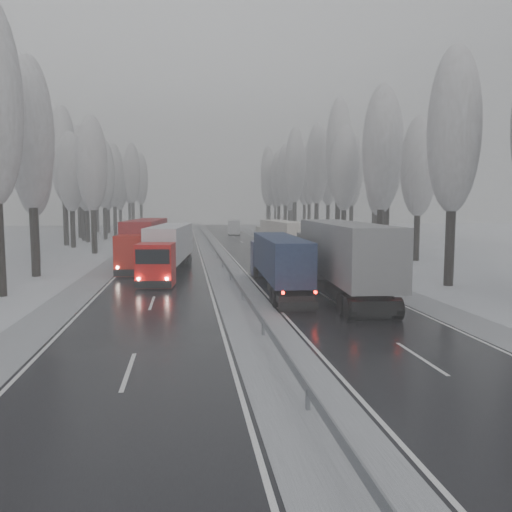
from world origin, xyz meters
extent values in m
plane|color=silver|center=(0.00, 0.00, 0.00)|extent=(260.00, 260.00, 0.00)
cube|color=black|center=(5.25, 30.00, 0.01)|extent=(7.50, 200.00, 0.03)
cube|color=black|center=(-5.25, 30.00, 0.01)|extent=(7.50, 200.00, 0.03)
cube|color=#ACAEB5|center=(0.00, 30.00, 0.02)|extent=(3.00, 200.00, 0.04)
cube|color=#ACAEB5|center=(10.20, 30.00, 0.02)|extent=(2.40, 200.00, 0.04)
cube|color=#ACAEB5|center=(-10.20, 30.00, 0.02)|extent=(2.40, 200.00, 0.04)
cube|color=slate|center=(0.00, 30.00, 0.60)|extent=(0.06, 200.00, 0.32)
cube|color=slate|center=(0.00, -4.00, 0.30)|extent=(0.12, 0.12, 0.60)
cube|color=slate|center=(0.00, 28.00, 0.30)|extent=(0.12, 0.12, 0.60)
cube|color=slate|center=(0.00, 60.00, 0.30)|extent=(0.12, 0.12, 0.60)
cylinder|color=black|center=(15.04, 15.67, 2.80)|extent=(0.68, 0.68, 5.60)
ellipsoid|color=gray|center=(15.04, 15.67, 10.80)|extent=(3.60, 3.60, 11.45)
cylinder|color=black|center=(14.51, 27.03, 2.81)|extent=(0.68, 0.68, 5.62)
ellipsoid|color=gray|center=(14.51, 27.03, 10.84)|extent=(3.60, 3.60, 11.48)
cylinder|color=black|center=(20.02, 31.03, 2.47)|extent=(0.64, 0.64, 4.94)
ellipsoid|color=gray|center=(20.02, 31.03, 9.53)|extent=(3.60, 3.60, 10.09)
cylinder|color=black|center=(17.90, 35.17, 2.66)|extent=(0.66, 0.66, 5.32)
ellipsoid|color=gray|center=(17.90, 35.17, 10.27)|extent=(3.60, 3.60, 10.88)
cylinder|color=black|center=(20.12, 39.17, 3.16)|extent=(0.72, 0.72, 6.31)
ellipsoid|color=gray|center=(20.12, 39.17, 12.17)|extent=(3.60, 3.60, 12.90)
cylinder|color=black|center=(17.02, 45.60, 2.69)|extent=(0.67, 0.67, 5.38)
ellipsoid|color=gray|center=(17.02, 45.60, 10.37)|extent=(3.60, 3.60, 10.98)
cylinder|color=black|center=(23.31, 49.60, 2.30)|extent=(0.62, 0.62, 4.59)
ellipsoid|color=gray|center=(23.31, 49.60, 8.86)|extent=(3.60, 3.60, 9.39)
cylinder|color=black|center=(17.90, 51.02, 3.47)|extent=(0.76, 0.76, 6.95)
ellipsoid|color=gray|center=(17.90, 51.02, 13.40)|extent=(3.60, 3.60, 14.19)
cylinder|color=black|center=(24.81, 55.02, 3.30)|extent=(0.74, 0.74, 6.59)
ellipsoid|color=gray|center=(24.81, 55.02, 12.71)|extent=(3.60, 3.60, 13.46)
cylinder|color=black|center=(17.56, 61.27, 3.18)|extent=(0.72, 0.72, 6.37)
ellipsoid|color=gray|center=(17.56, 61.27, 12.28)|extent=(3.60, 3.60, 13.01)
cylinder|color=black|center=(24.72, 65.27, 2.99)|extent=(0.70, 0.70, 5.97)
ellipsoid|color=gray|center=(24.72, 65.27, 11.52)|extent=(3.60, 3.60, 12.20)
cylinder|color=black|center=(16.34, 71.95, 3.33)|extent=(0.74, 0.74, 6.65)
ellipsoid|color=gray|center=(16.34, 71.95, 12.83)|extent=(3.60, 3.60, 13.59)
cylinder|color=black|center=(23.71, 75.95, 3.07)|extent=(0.71, 0.71, 6.14)
ellipsoid|color=gray|center=(23.71, 75.95, 11.84)|extent=(3.60, 3.60, 12.54)
cylinder|color=black|center=(16.56, 81.70, 3.03)|extent=(0.71, 0.71, 6.05)
ellipsoid|color=gray|center=(16.56, 81.70, 11.68)|extent=(3.60, 3.60, 12.37)
cylinder|color=black|center=(22.48, 85.70, 3.15)|extent=(0.72, 0.72, 6.30)
ellipsoid|color=gray|center=(22.48, 85.70, 12.15)|extent=(3.60, 3.60, 12.87)
cylinder|color=black|center=(16.63, 89.21, 2.94)|extent=(0.70, 0.70, 5.88)
ellipsoid|color=gray|center=(16.63, 89.21, 11.33)|extent=(3.60, 3.60, 12.00)
cylinder|color=black|center=(19.77, 93.21, 2.43)|extent=(0.64, 0.64, 4.86)
ellipsoid|color=gray|center=(19.77, 93.21, 9.37)|extent=(3.60, 3.60, 9.92)
cylinder|color=black|center=(15.73, 96.32, 2.99)|extent=(0.70, 0.70, 5.98)
ellipsoid|color=gray|center=(15.73, 96.32, 11.53)|extent=(3.60, 3.60, 12.21)
cylinder|color=black|center=(24.94, 100.32, 3.09)|extent=(0.71, 0.71, 6.19)
ellipsoid|color=gray|center=(24.94, 100.32, 11.93)|extent=(3.60, 3.60, 12.64)
cylinder|color=black|center=(17.04, 106.16, 3.43)|extent=(0.75, 0.75, 6.86)
ellipsoid|color=gray|center=(17.04, 106.16, 13.22)|extent=(3.60, 3.60, 14.01)
cylinder|color=black|center=(24.02, 110.16, 2.77)|extent=(0.68, 0.68, 5.55)
ellipsoid|color=gray|center=(24.02, 110.16, 10.70)|extent=(3.60, 3.60, 11.33)
cylinder|color=black|center=(18.73, 116.73, 3.05)|extent=(0.71, 0.71, 6.09)
ellipsoid|color=gray|center=(18.73, 116.73, 11.75)|extent=(3.60, 3.60, 12.45)
cylinder|color=black|center=(21.55, 120.73, 2.74)|extent=(0.67, 0.67, 5.49)
ellipsoid|color=gray|center=(21.55, 120.73, 10.58)|extent=(3.60, 3.60, 11.21)
cylinder|color=black|center=(-15.13, 24.57, 2.92)|extent=(0.69, 0.69, 5.83)
ellipsoid|color=gray|center=(-15.13, 24.57, 11.25)|extent=(3.60, 3.60, 11.92)
cylinder|color=black|center=(-17.75, 34.20, 2.52)|extent=(0.65, 0.65, 5.03)
ellipsoid|color=gray|center=(-17.75, 34.20, 9.70)|extent=(3.60, 3.60, 10.28)
cylinder|color=black|center=(-13.94, 43.73, 2.72)|extent=(0.67, 0.67, 5.44)
ellipsoid|color=gray|center=(-13.94, 43.73, 10.49)|extent=(3.60, 3.60, 11.11)
cylinder|color=black|center=(-21.85, 47.73, 2.86)|extent=(0.69, 0.69, 5.72)
ellipsoid|color=gray|center=(-21.85, 47.73, 11.04)|extent=(3.60, 3.60, 11.69)
cylinder|color=black|center=(-18.26, 52.71, 2.61)|extent=(0.66, 0.66, 5.23)
ellipsoid|color=gray|center=(-18.26, 52.71, 10.08)|extent=(3.60, 3.60, 10.68)
cylinder|color=black|center=(-20.05, 56.71, 3.30)|extent=(0.74, 0.74, 6.60)
ellipsoid|color=gray|center=(-20.05, 56.71, 12.74)|extent=(3.60, 3.60, 13.49)
cylinder|color=black|center=(-18.16, 62.35, 2.58)|extent=(0.65, 0.65, 5.16)
ellipsoid|color=gray|center=(-18.16, 62.35, 9.95)|extent=(3.60, 3.60, 10.54)
cylinder|color=black|center=(-19.54, 66.35, 2.90)|extent=(0.69, 0.69, 5.79)
ellipsoid|color=gray|center=(-19.54, 66.35, 11.18)|extent=(3.60, 3.60, 11.84)
cylinder|color=black|center=(-16.58, 69.11, 2.82)|extent=(0.68, 0.68, 5.64)
ellipsoid|color=gray|center=(-16.58, 69.11, 10.89)|extent=(3.60, 3.60, 11.53)
cylinder|color=black|center=(-21.42, 73.11, 3.28)|extent=(0.73, 0.73, 6.56)
ellipsoid|color=gray|center=(-21.42, 73.11, 12.65)|extent=(3.60, 3.60, 13.40)
cylinder|color=black|center=(-16.33, 79.19, 2.90)|extent=(0.69, 0.69, 5.79)
ellipsoid|color=gray|center=(-16.33, 79.19, 11.17)|extent=(3.60, 3.60, 11.84)
cylinder|color=black|center=(-21.09, 83.19, 3.32)|extent=(0.74, 0.74, 6.65)
ellipsoid|color=gray|center=(-21.09, 83.19, 12.82)|extent=(3.60, 3.60, 13.58)
cylinder|color=black|center=(-18.93, 88.54, 2.56)|extent=(0.65, 0.65, 5.12)
ellipsoid|color=gray|center=(-18.93, 88.54, 9.88)|extent=(3.60, 3.60, 10.46)
cylinder|color=black|center=(-21.82, 92.54, 2.92)|extent=(0.69, 0.69, 5.84)
ellipsoid|color=gray|center=(-21.82, 92.54, 11.26)|extent=(3.60, 3.60, 11.92)
cylinder|color=black|center=(-15.07, 99.33, 3.34)|extent=(0.74, 0.74, 6.67)
ellipsoid|color=gray|center=(-15.07, 99.33, 12.87)|extent=(3.60, 3.60, 13.63)
cylinder|color=black|center=(-24.20, 103.33, 3.15)|extent=(0.72, 0.72, 6.31)
ellipsoid|color=gray|center=(-24.20, 103.33, 12.16)|extent=(3.60, 3.60, 12.88)
cylinder|color=black|center=(-14.05, 108.72, 3.14)|extent=(0.72, 0.72, 6.29)
ellipsoid|color=gray|center=(-14.05, 108.72, 12.12)|extent=(3.60, 3.60, 12.84)
cylinder|color=black|center=(-19.66, 112.72, 2.43)|extent=(0.64, 0.64, 4.86)
ellipsoid|color=gray|center=(-19.66, 112.72, 9.36)|extent=(3.60, 3.60, 9.92)
cylinder|color=black|center=(-17.56, 115.31, 3.31)|extent=(0.74, 0.74, 6.63)
ellipsoid|color=gray|center=(-17.56, 115.31, 12.78)|extent=(3.60, 3.60, 13.54)
cylinder|color=black|center=(-20.33, 119.31, 2.89)|extent=(0.69, 0.69, 5.79)
ellipsoid|color=gray|center=(-20.33, 119.31, 11.16)|extent=(3.60, 3.60, 11.82)
cube|color=#454549|center=(6.73, 20.63, 1.85)|extent=(2.98, 3.09, 3.36)
cube|color=black|center=(6.82, 22.03, 2.63)|extent=(2.58, 0.28, 1.12)
cube|color=black|center=(6.83, 22.14, 0.50)|extent=(2.80, 0.35, 0.56)
cube|color=slate|center=(6.15, 11.92, 3.02)|extent=(3.81, 14.71, 3.13)
cube|color=black|center=(5.66, 4.61, 0.62)|extent=(2.58, 0.30, 0.50)
cube|color=black|center=(5.88, 7.90, 0.84)|extent=(2.87, 6.31, 0.50)
cube|color=black|center=(5.70, 5.22, 0.39)|extent=(2.57, 0.24, 0.67)
cylinder|color=black|center=(5.50, 19.82, 0.58)|extent=(0.47, 1.19, 1.16)
cylinder|color=black|center=(7.84, 19.66, 0.58)|extent=(0.47, 1.19, 1.16)
cylinder|color=black|center=(4.68, 7.53, 0.58)|extent=(0.47, 1.19, 1.16)
cylinder|color=black|center=(7.03, 7.38, 0.58)|extent=(0.47, 1.19, 1.16)
cylinder|color=black|center=(4.58, 6.08, 0.58)|extent=(0.47, 1.19, 1.16)
cylinder|color=black|center=(6.93, 5.93, 0.58)|extent=(0.47, 1.19, 1.16)
sphere|color=#FF0C05|center=(4.60, 4.60, 1.51)|extent=(0.22, 0.22, 0.22)
sphere|color=#FF0C05|center=(6.72, 4.46, 1.51)|extent=(0.22, 0.22, 0.22)
sphere|color=white|center=(5.77, 22.24, 0.95)|extent=(0.25, 0.25, 0.25)
sphere|color=white|center=(7.89, 22.10, 0.95)|extent=(0.25, 0.25, 0.25)
cube|color=#1E244C|center=(2.98, 21.37, 1.46)|extent=(2.30, 2.38, 2.65)
cube|color=black|center=(3.02, 22.47, 2.08)|extent=(2.03, 0.17, 0.88)
cube|color=black|center=(3.02, 22.56, 0.40)|extent=(2.21, 0.22, 0.44)
cube|color=#131835|center=(2.71, 14.48, 2.39)|extent=(2.69, 11.57, 2.48)
cube|color=black|center=(2.49, 8.69, 0.49)|extent=(2.04, 0.18, 0.40)
cube|color=black|center=(2.59, 11.30, 0.66)|extent=(2.13, 4.93, 0.40)
cube|color=black|center=(2.51, 9.18, 0.31)|extent=(2.03, 0.13, 0.53)
cylinder|color=black|center=(2.02, 20.70, 0.46)|extent=(0.34, 0.93, 0.92)
cylinder|color=black|center=(3.88, 20.62, 0.46)|extent=(0.34, 0.93, 0.92)
cylinder|color=black|center=(1.65, 10.98, 0.46)|extent=(0.34, 0.93, 0.92)
cylinder|color=black|center=(3.50, 10.91, 0.46)|extent=(0.34, 0.93, 0.92)
cylinder|color=black|center=(1.60, 9.83, 0.46)|extent=(0.34, 0.93, 0.92)
cylinder|color=black|center=(3.46, 9.76, 0.46)|extent=(0.34, 0.93, 0.92)
sphere|color=#FF0C05|center=(1.65, 8.66, 1.19)|extent=(0.18, 0.18, 0.18)
sphere|color=#FF0C05|center=(3.33, 8.60, 1.19)|extent=(0.18, 0.18, 0.18)
sphere|color=white|center=(2.19, 22.62, 0.75)|extent=(0.19, 0.19, 0.19)
sphere|color=white|center=(3.86, 22.55, 0.75)|extent=(0.19, 0.19, 0.19)
cube|color=#B3B09E|center=(6.80, 44.31, 1.58)|extent=(2.54, 2.63, 2.86)
cube|color=black|center=(6.72, 45.50, 2.24)|extent=(2.20, 0.24, 0.95)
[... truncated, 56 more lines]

